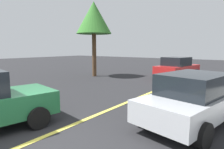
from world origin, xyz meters
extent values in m
plane|color=#262628|center=(0.00, 0.00, 0.00)|extent=(80.00, 80.00, 0.00)
cube|color=#E0D14C|center=(3.00, 0.00, 0.01)|extent=(28.00, 0.16, 0.01)
cube|color=red|center=(12.82, 0.62, 0.64)|extent=(4.29, 2.45, 0.65)
cube|color=black|center=(12.62, 0.66, 1.29)|extent=(2.18, 1.89, 0.65)
cylinder|color=black|center=(14.33, 1.29, 0.32)|extent=(0.67, 0.32, 0.64)
cylinder|color=black|center=(14.04, -0.50, 0.32)|extent=(0.67, 0.32, 0.64)
cylinder|color=black|center=(11.61, 1.74, 0.32)|extent=(0.67, 0.32, 0.64)
cylinder|color=black|center=(11.32, -0.05, 0.32)|extent=(0.67, 0.32, 0.64)
cube|color=#B7BABF|center=(4.03, -2.90, 0.63)|extent=(4.64, 2.56, 0.62)
cube|color=black|center=(3.82, -2.85, 1.25)|extent=(2.36, 1.90, 0.62)
cylinder|color=black|center=(5.67, -2.35, 0.32)|extent=(0.67, 0.34, 0.64)
cylinder|color=black|center=(2.74, -1.76, 0.32)|extent=(0.67, 0.34, 0.64)
cylinder|color=black|center=(2.40, -3.45, 0.32)|extent=(0.67, 0.34, 0.64)
cylinder|color=black|center=(1.09, 2.29, 0.32)|extent=(0.67, 0.33, 0.64)
cylinder|color=black|center=(0.79, 0.58, 0.32)|extent=(0.67, 0.33, 0.64)
cylinder|color=#513823|center=(9.55, 6.34, 1.72)|extent=(0.34, 0.34, 3.44)
cone|color=#387A2D|center=(9.55, 6.34, 4.69)|extent=(2.82, 2.82, 2.51)
camera|label=1|loc=(-2.17, -4.28, 2.30)|focal=30.92mm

